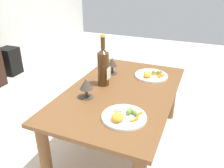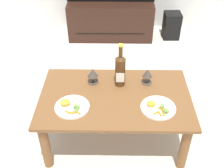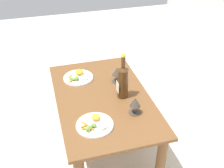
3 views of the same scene
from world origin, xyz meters
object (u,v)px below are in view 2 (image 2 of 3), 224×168
at_px(goblet_left, 93,73).
at_px(dinner_plate_right, 159,107).
at_px(dining_table, 116,104).
at_px(floor_speaker, 172,25).
at_px(wine_bottle, 121,69).
at_px(dinner_plate_left, 72,106).
at_px(tv_stand, 111,19).
at_px(goblet_right, 148,74).

height_order(goblet_left, dinner_plate_right, goblet_left).
distance_m(dining_table, floor_speaker, 1.94).
bearing_deg(floor_speaker, wine_bottle, -115.24).
relative_size(floor_speaker, dinner_plate_left, 1.36).
bearing_deg(dining_table, floor_speaker, 67.65).
distance_m(tv_stand, goblet_left, 1.68).
relative_size(wine_bottle, goblet_left, 2.76).
height_order(dining_table, tv_stand, tv_stand).
xyz_separation_m(dining_table, tv_stand, (-0.07, 1.82, -0.13)).
xyz_separation_m(dining_table, floor_speaker, (0.73, 1.78, -0.20)).
relative_size(floor_speaker, dinner_plate_right, 1.35).
bearing_deg(tv_stand, dining_table, -87.85).
bearing_deg(wine_bottle, goblet_left, 174.19).
relative_size(dining_table, wine_bottle, 3.15).
distance_m(dining_table, wine_bottle, 0.27).
distance_m(floor_speaker, wine_bottle, 1.83).
relative_size(goblet_left, dinner_plate_left, 0.52).
xyz_separation_m(goblet_left, goblet_right, (0.43, 0.00, -0.00)).
xyz_separation_m(tv_stand, floor_speaker, (0.80, -0.04, -0.07)).
bearing_deg(dining_table, goblet_left, 136.25).
relative_size(goblet_left, goblet_right, 1.00).
relative_size(floor_speaker, goblet_right, 2.61).
bearing_deg(wine_bottle, floor_speaker, 66.94).
height_order(dinner_plate_left, dinner_plate_right, dinner_plate_left).
height_order(tv_stand, wine_bottle, wine_bottle).
height_order(tv_stand, floor_speaker, tv_stand).
relative_size(wine_bottle, dinner_plate_left, 1.44).
bearing_deg(wine_bottle, tv_stand, 93.60).
relative_size(tv_stand, dinner_plate_right, 4.28).
xyz_separation_m(floor_speaker, wine_bottle, (-0.70, -1.63, 0.43)).
relative_size(goblet_left, dinner_plate_right, 0.52).
bearing_deg(floor_speaker, dining_table, -114.53).
distance_m(wine_bottle, goblet_right, 0.22).
xyz_separation_m(wine_bottle, goblet_right, (0.21, 0.02, -0.06)).
xyz_separation_m(goblet_left, dinner_plate_right, (0.49, -0.30, -0.07)).
relative_size(dining_table, floor_speaker, 3.34).
bearing_deg(tv_stand, goblet_right, -79.04).
bearing_deg(dinner_plate_right, goblet_right, 100.66).
bearing_deg(tv_stand, floor_speaker, -2.64).
bearing_deg(goblet_right, wine_bottle, -174.19).
distance_m(tv_stand, goblet_right, 1.71).
bearing_deg(wine_bottle, dinner_plate_right, -46.12).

